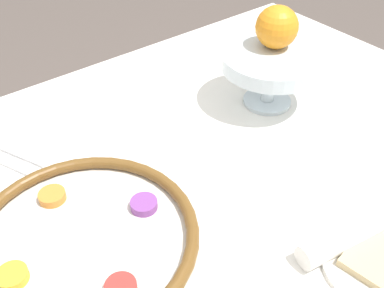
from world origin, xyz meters
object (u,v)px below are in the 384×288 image
(fruit_stand, at_px, (272,64))
(seder_plate, at_px, (83,238))
(napkin_roll, at_px, (340,240))
(bread_plate, at_px, (383,264))
(orange_fruit, at_px, (277,27))

(fruit_stand, bearing_deg, seder_plate, -168.44)
(napkin_roll, bearing_deg, fruit_stand, 60.29)
(seder_plate, distance_m, bread_plate, 0.43)
(fruit_stand, bearing_deg, orange_fruit, 38.52)
(seder_plate, bearing_deg, orange_fruit, 13.11)
(seder_plate, distance_m, napkin_roll, 0.38)
(fruit_stand, xyz_separation_m, orange_fruit, (0.02, 0.02, 0.07))
(fruit_stand, bearing_deg, napkin_roll, -119.71)
(fruit_stand, relative_size, bread_plate, 1.18)
(bread_plate, bearing_deg, fruit_stand, 66.88)
(bread_plate, bearing_deg, napkin_roll, 110.46)
(fruit_stand, height_order, bread_plate, fruit_stand)
(orange_fruit, distance_m, napkin_roll, 0.44)
(seder_plate, relative_size, fruit_stand, 1.68)
(orange_fruit, bearing_deg, fruit_stand, -141.48)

